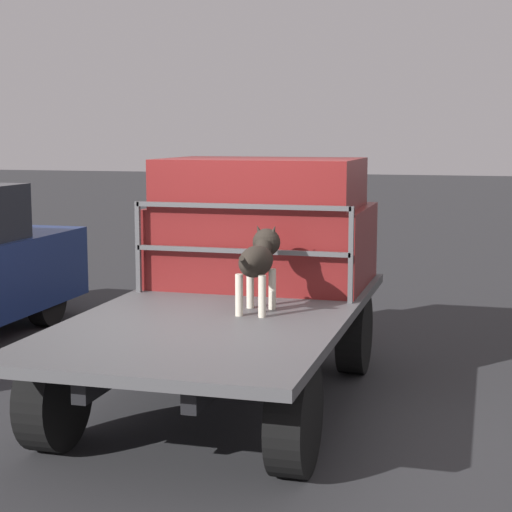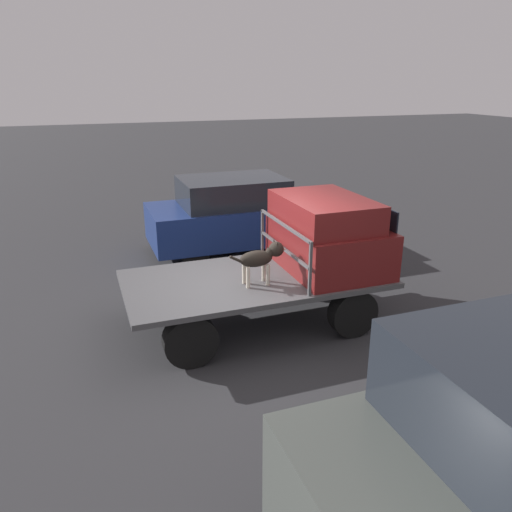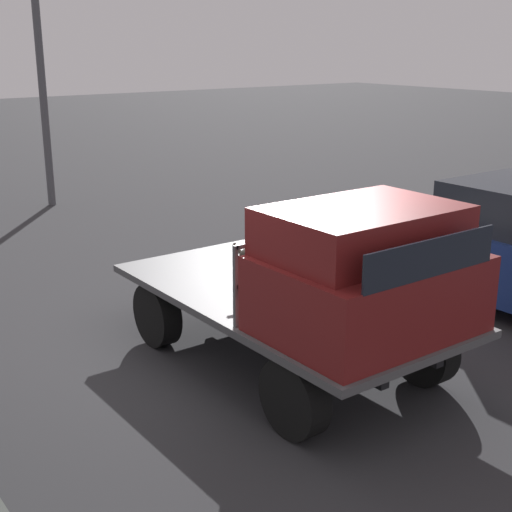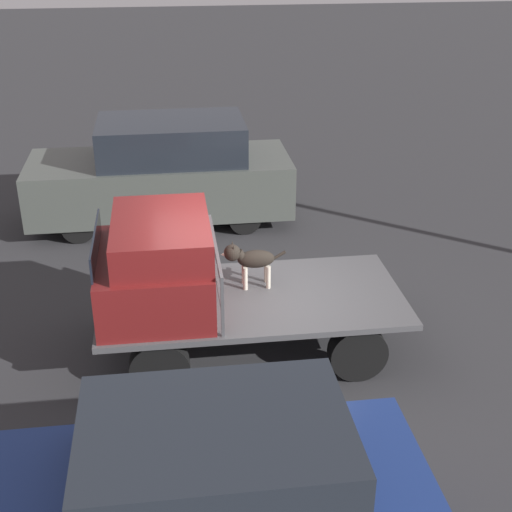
% 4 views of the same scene
% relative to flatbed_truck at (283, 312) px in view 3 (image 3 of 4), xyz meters
% --- Properties ---
extents(ground_plane, '(80.00, 80.00, 0.00)m').
position_rel_flatbed_truck_xyz_m(ground_plane, '(0.00, 0.00, -0.60)').
color(ground_plane, '#2D2D30').
extents(flatbed_truck, '(4.04, 2.05, 0.81)m').
position_rel_flatbed_truck_xyz_m(flatbed_truck, '(0.00, 0.00, 0.00)').
color(flatbed_truck, black).
rests_on(flatbed_truck, ground).
extents(truck_cab, '(1.44, 1.93, 1.17)m').
position_rel_flatbed_truck_xyz_m(truck_cab, '(1.22, 0.00, 0.77)').
color(truck_cab, maroon).
rests_on(truck_cab, flatbed_truck).
extents(truck_headboard, '(0.04, 1.93, 0.81)m').
position_rel_flatbed_truck_xyz_m(truck_headboard, '(0.47, 0.00, 0.75)').
color(truck_headboard, '#4C4C4F').
rests_on(truck_headboard, flatbed_truck).
extents(dog, '(0.89, 0.24, 0.67)m').
position_rel_flatbed_truck_xyz_m(dog, '(-0.00, -0.29, 0.63)').
color(dog, beige).
rests_on(dog, flatbed_truck).
extents(light_pole_near, '(0.39, 0.39, 5.83)m').
position_rel_flatbed_truck_xyz_m(light_pole_near, '(-9.20, 0.91, 3.02)').
color(light_pole_near, '#4C4C51').
rests_on(light_pole_near, ground).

